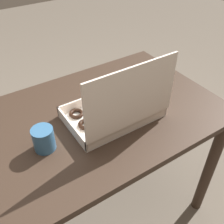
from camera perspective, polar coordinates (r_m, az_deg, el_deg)
name	(u,v)px	position (r m, az deg, el deg)	size (l,w,h in m)	color
ground_plane	(101,207)	(1.69, -2.46, -19.97)	(8.00, 8.00, 0.00)	#6B6054
dining_table	(97,134)	(1.20, -3.27, -4.71)	(1.09, 0.71, 0.74)	#38281E
donut_box	(119,108)	(1.05, 1.48, 0.77)	(0.38, 0.25, 0.30)	silver
coffee_mug	(44,139)	(0.98, -14.67, -5.64)	(0.08, 0.08, 0.09)	teal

